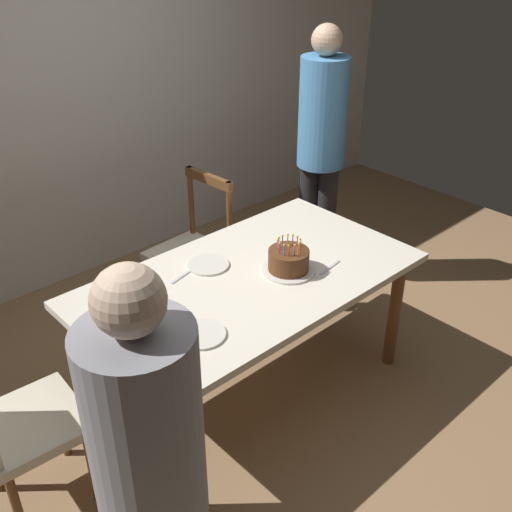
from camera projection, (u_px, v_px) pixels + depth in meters
The scene contains 13 objects.
ground at pixel (250, 388), 3.44m from camera, with size 6.40×6.40×0.00m, color #93704C.
back_wall at pixel (61, 97), 3.96m from camera, with size 6.40×0.10×2.60m, color beige.
dining_table at pixel (249, 290), 3.10m from camera, with size 1.75×0.99×0.76m.
birthday_cake at pixel (289, 261), 3.08m from camera, with size 0.28×0.28×0.19m.
plate_near_celebrant at pixel (201, 334), 2.63m from camera, with size 0.22×0.22×0.01m, color silver.
plate_far_side at pixel (208, 265), 3.15m from camera, with size 0.22×0.22×0.01m, color silver.
fork_near_celebrant at pixel (174, 352), 2.53m from camera, with size 0.18×0.02×0.01m, color silver.
fork_far_side at pixel (183, 276), 3.06m from camera, with size 0.18×0.02×0.01m, color silver.
fork_near_guest at pixel (330, 267), 3.13m from camera, with size 0.18×0.02×0.01m, color silver.
chair_spindle_back at pixel (192, 253), 3.87m from camera, with size 0.47×0.47×0.95m.
chair_upholstered at pixel (6, 420), 2.51m from camera, with size 0.47×0.47×0.95m.
person_celebrant at pixel (152, 480), 1.73m from camera, with size 0.32×0.32×1.68m.
person_guest at pixel (321, 142), 4.03m from camera, with size 0.32×0.32×1.78m.
Camera 1 is at (-1.73, -1.93, 2.38)m, focal length 42.12 mm.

